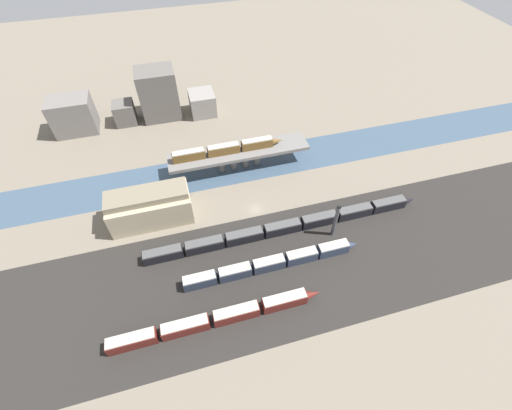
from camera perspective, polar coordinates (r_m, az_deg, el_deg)
ground_plane at (r=114.83m, az=-0.09°, el=-0.75°), size 400.00×400.00×0.00m
railbed_yard at (r=101.32m, az=3.60°, el=-10.65°), size 280.00×42.00×0.01m
river_water at (r=130.39m, az=-2.77°, el=6.50°), size 320.00×18.06×0.01m
bridge at (r=126.53m, az=-2.86°, el=8.51°), size 51.41×9.76×7.44m
train_on_bridge at (r=123.88m, az=-4.82°, el=9.32°), size 40.33×2.73×3.61m
train_yard_near at (r=92.62m, az=-6.59°, el=-18.32°), size 55.65×3.04×4.12m
train_yard_mid at (r=100.07m, az=2.78°, el=-9.66°), size 52.65×3.08×3.91m
train_yard_far at (r=108.17m, az=5.18°, el=-3.66°), size 89.94×3.17×3.75m
warehouse_building at (r=113.08m, az=-17.25°, el=-0.25°), size 25.46×11.55×12.11m
signal_tower at (r=105.93m, az=13.08°, el=-2.61°), size 1.08×1.08×13.51m
city_block_far_left at (r=162.11m, az=-28.20°, el=13.03°), size 16.49×11.54×14.57m
city_block_left at (r=160.29m, az=-21.04°, el=14.13°), size 8.50×8.69×9.21m
city_block_center at (r=157.15m, az=-15.93°, el=17.39°), size 15.68×12.67×20.98m
city_block_right at (r=158.20m, az=-8.94°, el=16.44°), size 10.66×11.56×9.58m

